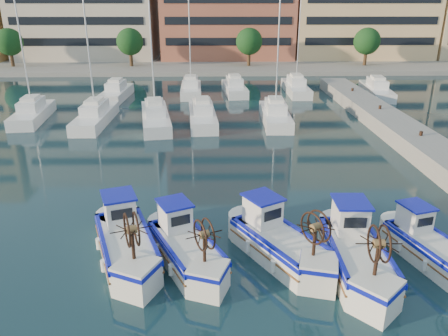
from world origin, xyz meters
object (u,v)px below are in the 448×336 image
fishing_boat_b (185,245)px  fishing_boat_d (356,251)px  fishing_boat_c (278,240)px  fishing_boat_e (428,244)px  fishing_boat_a (126,240)px

fishing_boat_b → fishing_boat_d: bearing=-31.7°
fishing_boat_c → fishing_boat_d: fishing_boat_d is taller
fishing_boat_b → fishing_boat_e: bearing=-25.6°
fishing_boat_c → fishing_boat_d: bearing=-49.1°
fishing_boat_a → fishing_boat_c: size_ratio=1.03×
fishing_boat_b → fishing_boat_d: 6.75m
fishing_boat_c → fishing_boat_d: 3.06m
fishing_boat_a → fishing_boat_e: size_ratio=1.19×
fishing_boat_e → fishing_boat_a: bearing=161.7°
fishing_boat_c → fishing_boat_a: bearing=148.9°
fishing_boat_c → fishing_boat_e: bearing=-33.0°
fishing_boat_d → fishing_boat_b: bearing=175.2°
fishing_boat_a → fishing_boat_b: fishing_boat_a is taller
fishing_boat_c → fishing_boat_d: (2.90, -0.99, 0.04)m
fishing_boat_a → fishing_boat_b: bearing=-27.2°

